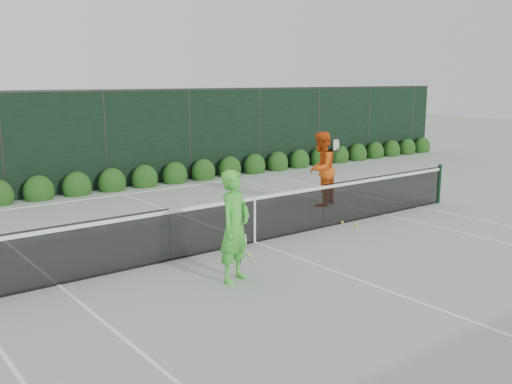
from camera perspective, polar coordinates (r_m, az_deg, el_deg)
ground at (r=11.96m, az=-0.14°, el=-5.08°), size 80.00×80.00×0.00m
tennis_net at (r=11.81m, az=-0.24°, el=-2.63°), size 12.90×0.10×1.07m
player_woman at (r=9.51m, az=-2.13°, el=-3.46°), size 0.81×0.69×1.90m
player_man at (r=15.37m, az=6.53°, el=2.32°), size 1.19×1.08×2.00m
court_lines at (r=11.96m, az=-0.14°, el=-5.05°), size 11.03×23.83×0.01m
windscreen_fence at (r=9.65m, az=9.71°, el=0.06°), size 32.00×21.07×3.06m
hedge_row at (r=17.96m, az=-14.19°, el=0.86°), size 31.66×0.65×0.94m
tennis_balls at (r=12.67m, az=6.41°, el=-4.05°), size 3.43×0.74×0.07m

